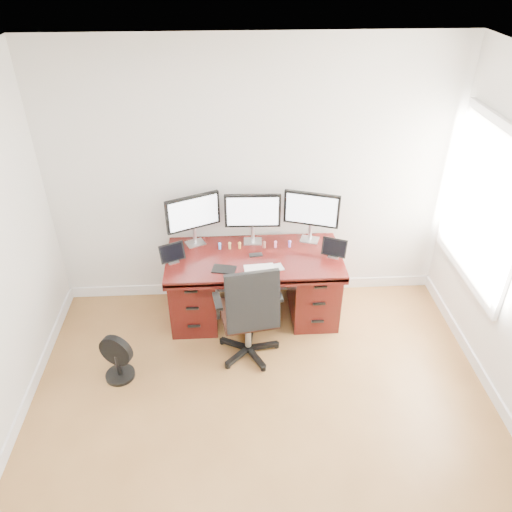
{
  "coord_description": "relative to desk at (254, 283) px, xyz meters",
  "views": [
    {
      "loc": [
        -0.22,
        -2.23,
        3.41
      ],
      "look_at": [
        0.0,
        1.5,
        0.95
      ],
      "focal_mm": 35.0,
      "sensor_mm": 36.0,
      "label": 1
    }
  ],
  "objects": [
    {
      "name": "ground",
      "position": [
        0.0,
        -1.83,
        -0.4
      ],
      "size": [
        4.5,
        4.5,
        0.0
      ],
      "primitive_type": "plane",
      "color": "olive",
      "rests_on": "ground"
    },
    {
      "name": "back_wall",
      "position": [
        0.0,
        0.42,
        0.95
      ],
      "size": [
        4.0,
        0.1,
        2.7
      ],
      "primitive_type": "cube",
      "color": "white",
      "rests_on": "ground"
    },
    {
      "name": "desk",
      "position": [
        0.0,
        0.0,
        0.0
      ],
      "size": [
        1.7,
        0.8,
        0.75
      ],
      "color": "#400E0C",
      "rests_on": "ground"
    },
    {
      "name": "office_chair",
      "position": [
        -0.08,
        -0.61,
        -0.05
      ],
      "size": [
        0.64,
        0.64,
        1.06
      ],
      "rotation": [
        0.0,
        0.0,
        0.16
      ],
      "color": "black",
      "rests_on": "ground"
    },
    {
      "name": "floor_fan",
      "position": [
        -1.26,
        -0.8,
        -0.18
      ],
      "size": [
        0.31,
        0.26,
        0.45
      ],
      "rotation": [
        0.0,
        0.0,
        -0.39
      ],
      "color": "black",
      "rests_on": "ground"
    },
    {
      "name": "monitor_left",
      "position": [
        -0.58,
        0.24,
        0.68
      ],
      "size": [
        0.51,
        0.26,
        0.53
      ],
      "rotation": [
        0.0,
        0.0,
        0.43
      ],
      "color": "silver",
      "rests_on": "desk"
    },
    {
      "name": "monitor_center",
      "position": [
        -0.0,
        0.24,
        0.68
      ],
      "size": [
        0.55,
        0.15,
        0.53
      ],
      "rotation": [
        0.0,
        0.0,
        -0.03
      ],
      "color": "silver",
      "rests_on": "desk"
    },
    {
      "name": "monitor_right",
      "position": [
        0.58,
        0.24,
        0.68
      ],
      "size": [
        0.53,
        0.21,
        0.53
      ],
      "rotation": [
        0.0,
        0.0,
        -0.33
      ],
      "color": "silver",
      "rests_on": "desk"
    },
    {
      "name": "tablet_left",
      "position": [
        -0.78,
        -0.08,
        0.43
      ],
      "size": [
        0.25,
        0.16,
        0.19
      ],
      "rotation": [
        0.0,
        0.0,
        0.42
      ],
      "color": "silver",
      "rests_on": "desk"
    },
    {
      "name": "tablet_right",
      "position": [
        0.77,
        -0.08,
        0.43
      ],
      "size": [
        0.25,
        0.16,
        0.19
      ],
      "rotation": [
        0.0,
        0.0,
        -0.42
      ],
      "color": "silver",
      "rests_on": "desk"
    },
    {
      "name": "keyboard",
      "position": [
        0.03,
        -0.24,
        0.36
      ],
      "size": [
        0.29,
        0.14,
        0.01
      ],
      "primitive_type": "cube",
      "rotation": [
        0.0,
        0.0,
        0.08
      ],
      "color": "white",
      "rests_on": "desk"
    },
    {
      "name": "trackpad",
      "position": [
        0.2,
        -0.24,
        0.35
      ],
      "size": [
        0.14,
        0.14,
        0.01
      ],
      "primitive_type": "cube",
      "rotation": [
        0.0,
        0.0,
        0.26
      ],
      "color": "silver",
      "rests_on": "desk"
    },
    {
      "name": "drawing_tablet",
      "position": [
        -0.29,
        -0.24,
        0.35
      ],
      "size": [
        0.24,
        0.18,
        0.01
      ],
      "primitive_type": "cube",
      "rotation": [
        0.0,
        0.0,
        -0.23
      ],
      "color": "black",
      "rests_on": "desk"
    },
    {
      "name": "phone",
      "position": [
        0.02,
        -0.01,
        0.35
      ],
      "size": [
        0.13,
        0.08,
        0.01
      ],
      "primitive_type": "cube",
      "rotation": [
        0.0,
        0.0,
        0.11
      ],
      "color": "black",
      "rests_on": "desk"
    },
    {
      "name": "figurine_blue",
      "position": [
        -0.33,
        0.12,
        0.39
      ],
      "size": [
        0.03,
        0.03,
        0.08
      ],
      "color": "#4B86E2",
      "rests_on": "desk"
    },
    {
      "name": "figurine_yellow",
      "position": [
        -0.23,
        0.12,
        0.39
      ],
      "size": [
        0.03,
        0.03,
        0.08
      ],
      "color": "tan",
      "rests_on": "desk"
    },
    {
      "name": "figurine_orange",
      "position": [
        -0.14,
        0.12,
        0.39
      ],
      "size": [
        0.03,
        0.03,
        0.08
      ],
      "color": "gold",
      "rests_on": "desk"
    },
    {
      "name": "figurine_brown",
      "position": [
        0.11,
        0.12,
        0.39
      ],
      "size": [
        0.03,
        0.03,
        0.08
      ],
      "color": "#955D4D",
      "rests_on": "desk"
    },
    {
      "name": "figurine_pink",
      "position": [
        0.22,
        0.12,
        0.39
      ],
      "size": [
        0.03,
        0.03,
        0.08
      ],
      "color": "pink",
      "rests_on": "desk"
    },
    {
      "name": "figurine_purple",
      "position": [
        0.36,
        0.12,
        0.39
      ],
      "size": [
        0.03,
        0.03,
        0.08
      ],
      "color": "#8E66E7",
      "rests_on": "desk"
    }
  ]
}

